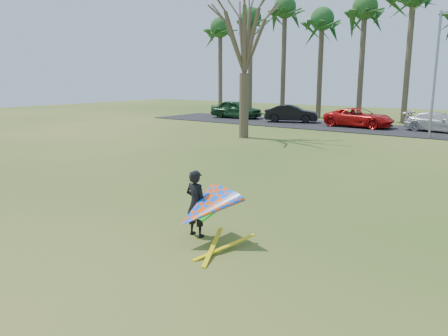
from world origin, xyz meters
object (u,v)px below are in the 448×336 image
Objects in this scene: car_1 at (291,114)px; kite_flyer at (203,208)px; car_0 at (236,109)px; car_3 at (439,122)px; streetlight at (438,69)px; bare_tree_left at (245,29)px; car_2 at (359,118)px.

kite_flyer is (11.69, -26.59, 0.04)m from car_1.
car_3 is (18.03, -0.18, -0.15)m from car_0.
streetlight is 19.05m from car_0.
car_3 is at bearing 89.65° from kite_flyer.
kite_flyer is at bearing -59.01° from bare_tree_left.
kite_flyer is (17.87, -26.95, -0.06)m from car_0.
car_0 is at bearing 98.49° from car_3.
streetlight is at bearing -166.33° from car_3.
streetlight is 13.15m from car_1.
car_2 is at bearing -113.11° from car_1.
bare_tree_left reaches higher than car_2.
car_2 is 1.11× the size of car_3.
car_1 is 6.11m from car_2.
bare_tree_left is 1.82× the size of car_2.
car_0 is at bearing 168.28° from streetlight.
streetlight reaches higher than car_3.
car_1 is at bearing 99.95° from car_3.
car_2 is at bearing 151.90° from streetlight.
bare_tree_left reaches higher than car_1.
car_2 is (4.11, 10.23, -6.11)m from bare_tree_left.
car_1 is at bearing 100.80° from bare_tree_left.
car_1 is (-1.99, 10.44, -6.10)m from bare_tree_left.
kite_flyer is at bearing -165.55° from car_2.
car_0 is at bearing 123.54° from kite_flyer.
car_0 is (-8.17, 10.80, -6.01)m from bare_tree_left.
bare_tree_left is at bearing 146.17° from car_3.
streetlight is at bearing -107.10° from car_0.
kite_flyer reaches higher than car_0.
car_1 is at bearing 90.52° from car_2.
car_1 is 11.86m from car_3.
streetlight reaches higher than car_2.
car_2 is at bearing 101.96° from kite_flyer.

